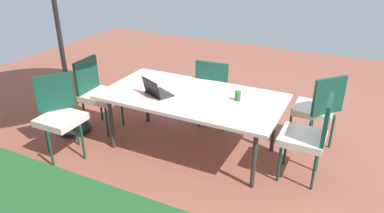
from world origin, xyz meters
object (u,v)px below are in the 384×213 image
(dining_table, at_px, (192,99))
(chair_southwest, at_px, (318,107))
(chair_northeast, at_px, (59,113))
(chair_east, at_px, (97,91))
(cup, at_px, (238,96))
(chair_west, at_px, (309,134))
(laptop, at_px, (156,92))
(chair_south, at_px, (215,89))

(dining_table, distance_m, chair_southwest, 1.54)
(chair_northeast, bearing_deg, chair_east, 39.18)
(dining_table, xyz_separation_m, chair_northeast, (1.37, 0.77, -0.14))
(dining_table, relative_size, chair_east, 2.17)
(chair_southwest, height_order, cup, chair_southwest)
(chair_southwest, bearing_deg, chair_west, 43.00)
(dining_table, height_order, laptop, laptop)
(chair_west, distance_m, chair_east, 2.76)
(chair_south, height_order, laptop, chair_south)
(chair_northeast, xyz_separation_m, cup, (-1.90, -0.86, 0.24))
(chair_southwest, relative_size, laptop, 2.48)
(chair_southwest, bearing_deg, chair_south, -47.18)
(chair_west, bearing_deg, chair_northeast, -75.76)
(chair_southwest, bearing_deg, chair_east, -32.61)
(chair_northeast, bearing_deg, cup, -28.83)
(chair_west, height_order, laptop, chair_west)
(chair_west, bearing_deg, chair_southwest, 179.99)
(chair_southwest, relative_size, cup, 8.66)
(chair_south, relative_size, chair_east, 1.00)
(chair_southwest, bearing_deg, chair_northeast, -19.52)
(chair_south, bearing_deg, dining_table, 85.92)
(laptop, bearing_deg, chair_west, -147.64)
(dining_table, relative_size, chair_west, 2.17)
(chair_east, xyz_separation_m, cup, (-1.93, -0.14, 0.24))
(cup, bearing_deg, chair_west, 174.38)
(chair_northeast, height_order, cup, chair_northeast)
(chair_east, bearing_deg, laptop, -100.56)
(chair_southwest, relative_size, chair_east, 1.00)
(chair_south, relative_size, chair_southwest, 1.00)
(dining_table, distance_m, laptop, 0.43)
(chair_west, distance_m, chair_south, 1.54)
(chair_southwest, xyz_separation_m, chair_northeast, (2.71, 1.51, 0.00))
(dining_table, distance_m, chair_south, 0.72)
(chair_southwest, distance_m, laptop, 1.97)
(dining_table, bearing_deg, laptop, 26.48)
(chair_west, distance_m, laptop, 1.77)
(chair_east, xyz_separation_m, laptop, (-1.02, 0.14, 0.23))
(dining_table, xyz_separation_m, laptop, (0.37, 0.19, 0.09))
(chair_southwest, xyz_separation_m, laptop, (1.72, 0.93, 0.23))
(chair_south, xyz_separation_m, chair_east, (1.39, 0.76, 0.00))
(dining_table, bearing_deg, chair_east, 1.88)
(dining_table, height_order, chair_east, chair_east)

